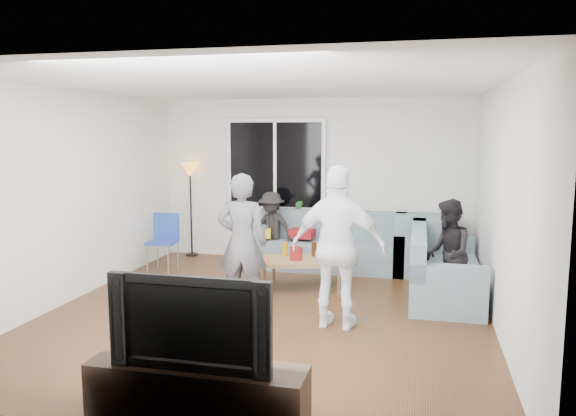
% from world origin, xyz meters
% --- Properties ---
extents(floor, '(5.00, 5.50, 0.04)m').
position_xyz_m(floor, '(0.00, 0.00, -0.02)').
color(floor, '#56351C').
rests_on(floor, ground).
extents(ceiling, '(5.00, 5.50, 0.04)m').
position_xyz_m(ceiling, '(0.00, 0.00, 2.62)').
color(ceiling, white).
rests_on(ceiling, ground).
extents(wall_back, '(5.00, 0.04, 2.60)m').
position_xyz_m(wall_back, '(0.00, 2.77, 1.30)').
color(wall_back, silver).
rests_on(wall_back, ground).
extents(wall_front, '(5.00, 0.04, 2.60)m').
position_xyz_m(wall_front, '(0.00, -2.77, 1.30)').
color(wall_front, silver).
rests_on(wall_front, ground).
extents(wall_left, '(0.04, 5.50, 2.60)m').
position_xyz_m(wall_left, '(-2.52, 0.00, 1.30)').
color(wall_left, silver).
rests_on(wall_left, ground).
extents(wall_right, '(0.04, 5.50, 2.60)m').
position_xyz_m(wall_right, '(2.52, 0.00, 1.30)').
color(wall_right, silver).
rests_on(wall_right, ground).
extents(window_frame, '(1.62, 0.06, 1.47)m').
position_xyz_m(window_frame, '(-0.60, 2.69, 1.55)').
color(window_frame, white).
rests_on(window_frame, wall_back).
extents(window_glass, '(1.50, 0.02, 1.35)m').
position_xyz_m(window_glass, '(-0.60, 2.65, 1.55)').
color(window_glass, black).
rests_on(window_glass, window_frame).
extents(window_mullion, '(0.05, 0.03, 1.35)m').
position_xyz_m(window_mullion, '(-0.60, 2.64, 1.55)').
color(window_mullion, white).
rests_on(window_mullion, window_frame).
extents(radiator, '(1.30, 0.12, 0.62)m').
position_xyz_m(radiator, '(-0.60, 2.65, 0.31)').
color(radiator, silver).
rests_on(radiator, floor).
extents(potted_plant, '(0.24, 0.21, 0.37)m').
position_xyz_m(potted_plant, '(-0.23, 2.62, 0.80)').
color(potted_plant, '#2B6428').
rests_on(potted_plant, radiator).
extents(vase, '(0.18, 0.18, 0.17)m').
position_xyz_m(vase, '(-0.78, 2.62, 0.70)').
color(vase, white).
rests_on(vase, radiator).
extents(sofa_back_section, '(2.30, 0.85, 0.85)m').
position_xyz_m(sofa_back_section, '(0.34, 2.27, 0.42)').
color(sofa_back_section, slate).
rests_on(sofa_back_section, floor).
extents(sofa_right_section, '(2.00, 0.85, 0.85)m').
position_xyz_m(sofa_right_section, '(2.02, 1.16, 0.42)').
color(sofa_right_section, slate).
rests_on(sofa_right_section, floor).
extents(sofa_corner, '(0.85, 0.85, 0.85)m').
position_xyz_m(sofa_corner, '(1.76, 2.27, 0.42)').
color(sofa_corner, slate).
rests_on(sofa_corner, floor).
extents(cushion_yellow, '(0.44, 0.39, 0.14)m').
position_xyz_m(cushion_yellow, '(-0.76, 2.25, 0.51)').
color(cushion_yellow, yellow).
rests_on(cushion_yellow, sofa_back_section).
extents(cushion_red, '(0.38, 0.33, 0.13)m').
position_xyz_m(cushion_red, '(-0.08, 2.33, 0.51)').
color(cushion_red, maroon).
rests_on(cushion_red, sofa_back_section).
extents(coffee_table, '(1.22, 0.87, 0.40)m').
position_xyz_m(coffee_table, '(0.21, 1.12, 0.20)').
color(coffee_table, olive).
rests_on(coffee_table, floor).
extents(pitcher, '(0.17, 0.17, 0.17)m').
position_xyz_m(pitcher, '(0.11, 1.01, 0.49)').
color(pitcher, maroon).
rests_on(pitcher, coffee_table).
extents(side_chair, '(0.43, 0.43, 0.86)m').
position_xyz_m(side_chair, '(-2.05, 1.51, 0.43)').
color(side_chair, '#223D95').
rests_on(side_chair, floor).
extents(floor_lamp, '(0.32, 0.32, 1.56)m').
position_xyz_m(floor_lamp, '(-2.05, 2.60, 0.78)').
color(floor_lamp, orange).
rests_on(floor_lamp, floor).
extents(player_left, '(0.61, 0.42, 1.62)m').
position_xyz_m(player_left, '(-0.32, 0.05, 0.81)').
color(player_left, '#504F54').
rests_on(player_left, floor).
extents(player_right, '(1.06, 0.53, 1.75)m').
position_xyz_m(player_right, '(0.86, -0.29, 0.87)').
color(player_right, white).
rests_on(player_right, floor).
extents(spectator_right, '(0.54, 0.67, 1.31)m').
position_xyz_m(spectator_right, '(2.02, 0.66, 0.65)').
color(spectator_right, black).
rests_on(spectator_right, floor).
extents(spectator_back, '(0.82, 0.58, 1.15)m').
position_xyz_m(spectator_back, '(-0.57, 2.30, 0.57)').
color(spectator_back, black).
rests_on(spectator_back, floor).
extents(tv_console, '(1.60, 0.40, 0.44)m').
position_xyz_m(tv_console, '(0.17, -2.50, 0.22)').
color(tv_console, '#2F2217').
rests_on(tv_console, floor).
extents(television, '(1.18, 0.16, 0.68)m').
position_xyz_m(television, '(0.17, -2.50, 0.78)').
color(television, black).
rests_on(television, tv_console).
extents(bottle_a, '(0.07, 0.07, 0.19)m').
position_xyz_m(bottle_a, '(-0.09, 1.22, 0.49)').
color(bottle_a, orange).
rests_on(bottle_a, coffee_table).
extents(bottle_d, '(0.07, 0.07, 0.23)m').
position_xyz_m(bottle_d, '(0.41, 1.03, 0.52)').
color(bottle_d, '#FF6116').
rests_on(bottle_d, coffee_table).
extents(bottle_e, '(0.07, 0.07, 0.24)m').
position_xyz_m(bottle_e, '(0.56, 1.20, 0.52)').
color(bottle_e, black).
rests_on(bottle_e, coffee_table).
extents(bottle_c, '(0.07, 0.07, 0.19)m').
position_xyz_m(bottle_c, '(0.30, 1.29, 0.50)').
color(bottle_c, '#34190B').
rests_on(bottle_c, coffee_table).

